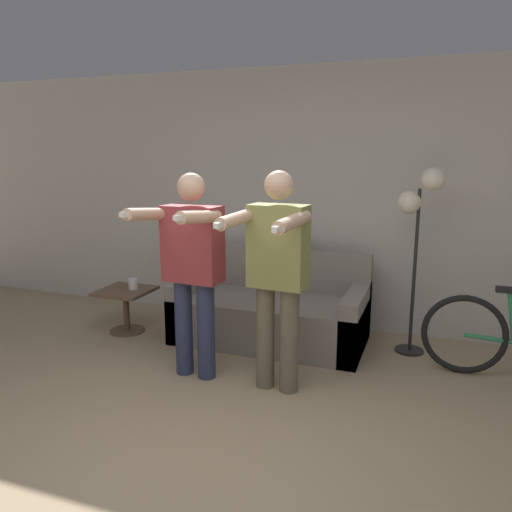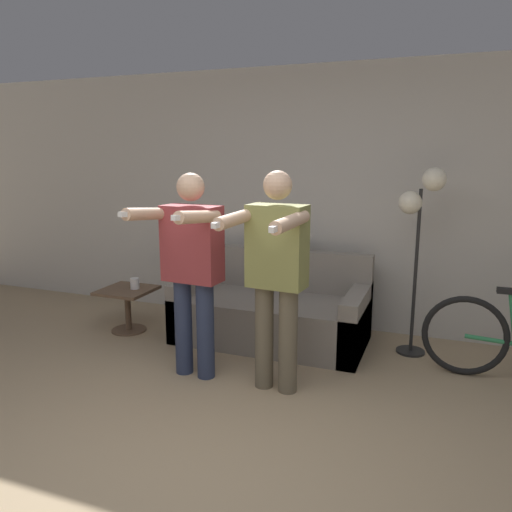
{
  "view_description": "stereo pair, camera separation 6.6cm",
  "coord_description": "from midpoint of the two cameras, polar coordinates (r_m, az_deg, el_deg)",
  "views": [
    {
      "loc": [
        1.16,
        -2.1,
        1.76
      ],
      "look_at": [
        -0.24,
        1.72,
        0.92
      ],
      "focal_mm": 35.0,
      "sensor_mm": 36.0,
      "label": 1
    },
    {
      "loc": [
        1.22,
        -2.08,
        1.76
      ],
      "look_at": [
        -0.24,
        1.72,
        0.92
      ],
      "focal_mm": 35.0,
      "sensor_mm": 36.0,
      "label": 2
    }
  ],
  "objects": [
    {
      "name": "cat",
      "position": [
        4.9,
        4.36,
        1.75
      ],
      "size": [
        0.55,
        0.12,
        0.2
      ],
      "color": "silver",
      "rests_on": "couch"
    },
    {
      "name": "floor_lamp",
      "position": [
        4.47,
        18.72,
        5.11
      ],
      "size": [
        0.38,
        0.25,
        1.64
      ],
      "color": "black",
      "rests_on": "ground_plane"
    },
    {
      "name": "couch",
      "position": [
        4.78,
        2.26,
        -6.48
      ],
      "size": [
        1.76,
        0.88,
        0.82
      ],
      "color": "gray",
      "rests_on": "ground_plane"
    },
    {
      "name": "person_right",
      "position": [
        3.6,
        2.8,
        -1.41
      ],
      "size": [
        0.53,
        0.7,
        1.64
      ],
      "rotation": [
        0.0,
        0.0,
        -0.08
      ],
      "color": "#6B604C",
      "rests_on": "ground_plane"
    },
    {
      "name": "wall_back",
      "position": [
        5.09,
        7.48,
        6.43
      ],
      "size": [
        10.0,
        0.05,
        2.6
      ],
      "color": "beige",
      "rests_on": "ground_plane"
    },
    {
      "name": "side_table",
      "position": [
        5.14,
        -14.12,
        -4.94
      ],
      "size": [
        0.49,
        0.49,
        0.44
      ],
      "color": "brown",
      "rests_on": "ground_plane"
    },
    {
      "name": "cup",
      "position": [
        5.08,
        -13.32,
        -3.07
      ],
      "size": [
        0.09,
        0.09,
        0.11
      ],
      "color": "white",
      "rests_on": "side_table"
    },
    {
      "name": "ground_plane",
      "position": [
        2.98,
        -7.63,
        -24.61
      ],
      "size": [
        16.0,
        16.0,
        0.0
      ],
      "primitive_type": "plane",
      "color": "tan"
    },
    {
      "name": "person_left",
      "position": [
        3.86,
        -6.94,
        -0.65
      ],
      "size": [
        0.55,
        0.7,
        1.61
      ],
      "rotation": [
        0.0,
        0.0,
        -0.07
      ],
      "color": "#2D3856",
      "rests_on": "ground_plane"
    }
  ]
}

